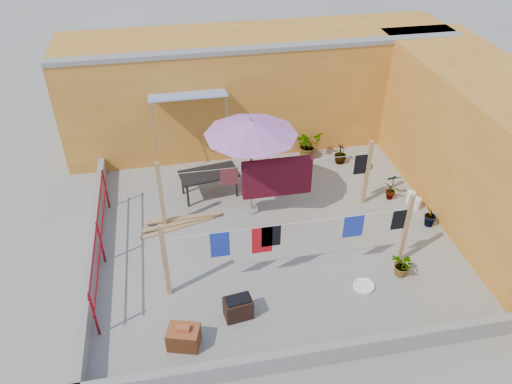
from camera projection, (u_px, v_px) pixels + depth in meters
ground at (274, 234)px, 11.74m from camera, size 80.00×80.00×0.00m
wall_back at (257, 88)px, 14.61m from camera, size 11.00×3.27×3.21m
wall_right at (493, 155)px, 11.59m from camera, size 2.40×9.00×3.20m
parapet_front at (318, 355)px, 8.76m from camera, size 8.30×0.16×0.44m
parapet_left at (93, 249)px, 10.99m from camera, size 0.16×7.30×0.44m
red_railing at (99, 237)px, 10.57m from camera, size 0.05×4.20×1.10m
clothesline_rig at (278, 185)px, 11.59m from camera, size 5.09×2.35×1.80m
patio_umbrella at (251, 128)px, 11.13m from camera, size 2.37×2.37×2.58m
outdoor_table at (209, 175)px, 12.66m from camera, size 1.56×0.96×0.69m
brick_stack at (184, 337)px, 9.09m from camera, size 0.67×0.56×0.50m
lumber_pile at (180, 223)px, 12.00m from camera, size 1.97×0.64×0.12m
brazier at (238, 308)px, 9.62m from camera, size 0.58×0.42×0.48m
white_basin at (364, 286)px, 10.35m from camera, size 0.45×0.45×0.08m
water_jug_a at (411, 197)px, 12.69m from camera, size 0.22×0.22×0.34m
water_jug_b at (416, 204)px, 12.44m from camera, size 0.23×0.23×0.36m
green_hose at (364, 165)px, 14.13m from camera, size 0.48×0.48×0.07m
plant_back_a at (308, 144)px, 14.30m from camera, size 0.94×0.89×0.83m
plant_back_b at (341, 153)px, 14.11m from camera, size 0.44×0.44×0.62m
plant_right_a at (392, 186)px, 12.67m from camera, size 0.45×0.34×0.79m
plant_right_b at (430, 215)px, 11.80m from camera, size 0.45×0.44×0.64m
plant_right_c at (403, 266)px, 10.50m from camera, size 0.56×0.60×0.55m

